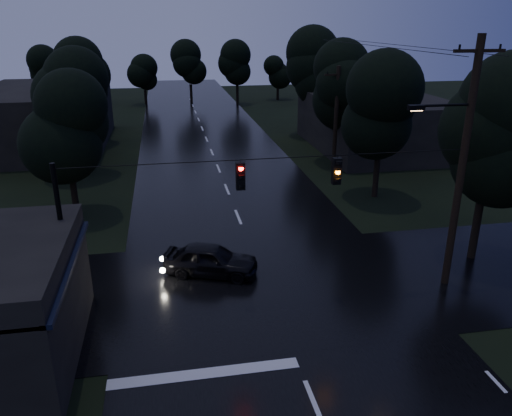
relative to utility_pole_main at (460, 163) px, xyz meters
name	(u,v)px	position (x,y,z in m)	size (l,w,h in m)	color
main_road	(218,169)	(-7.41, 19.00, -5.26)	(12.00, 120.00, 0.02)	black
cross_street	(267,287)	(-7.41, 1.00, -5.26)	(60.00, 9.00, 0.02)	black
building_far_right	(375,123)	(6.59, 23.00, -3.06)	(10.00, 14.00, 4.40)	black
building_far_left	(44,118)	(-21.41, 29.00, -2.76)	(10.00, 16.00, 5.00)	black
utility_pole_main	(460,163)	(0.00, 0.00, 0.00)	(3.50, 0.30, 10.00)	black
utility_pole_far	(336,118)	(0.89, 17.00, -1.38)	(2.00, 0.30, 7.50)	black
anchor_pole_left	(64,246)	(-14.91, 0.00, -2.26)	(0.18, 0.18, 6.00)	black
span_signals	(288,173)	(-6.85, -0.01, -0.01)	(15.00, 0.37, 1.12)	black
tree_corner_near	(492,131)	(2.59, 2.00, 0.74)	(4.48, 4.48, 9.44)	black
tree_left_a	(65,124)	(-16.41, 11.00, -0.02)	(3.92, 3.92, 8.26)	black
tree_left_b	(75,96)	(-17.01, 19.00, 0.36)	(4.20, 4.20, 8.85)	black
tree_left_c	(85,75)	(-17.61, 29.00, 0.74)	(4.48, 4.48, 9.44)	black
tree_right_a	(382,107)	(1.59, 11.00, 0.36)	(4.20, 4.20, 8.85)	black
tree_right_b	(345,84)	(2.19, 19.00, 0.74)	(4.48, 4.48, 9.44)	black
tree_right_c	(314,67)	(2.79, 29.00, 1.11)	(4.76, 4.76, 10.03)	black
car	(211,260)	(-9.57, 2.58, -4.56)	(1.64, 4.08, 1.39)	black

